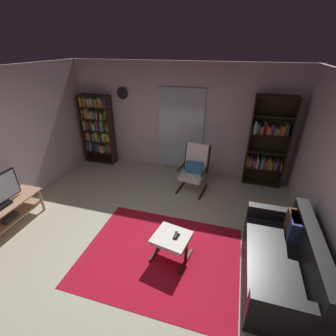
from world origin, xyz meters
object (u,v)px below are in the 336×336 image
(leather_sofa, at_px, (283,261))
(cell_phone, at_px, (176,236))
(tv_stand, at_px, (4,215))
(tv_remote, at_px, (176,234))
(bookshelf_near_sofa, at_px, (267,144))
(bookshelf_near_tv, at_px, (98,127))
(lounge_armchair, at_px, (195,167))
(ottoman, at_px, (172,240))
(wall_clock, at_px, (122,93))

(leather_sofa, height_order, cell_phone, leather_sofa)
(tv_stand, bearing_deg, tv_remote, 5.30)
(bookshelf_near_sofa, xyz_separation_m, leather_sofa, (0.14, -2.63, -0.67))
(bookshelf_near_tv, distance_m, bookshelf_near_sofa, 4.20)
(lounge_armchair, xyz_separation_m, ottoman, (0.05, -2.05, -0.19))
(lounge_armchair, height_order, tv_remote, lounge_armchair)
(ottoman, relative_size, wall_clock, 2.06)
(bookshelf_near_sofa, relative_size, cell_phone, 14.40)
(leather_sofa, relative_size, cell_phone, 12.59)
(tv_remote, bearing_deg, tv_stand, -174.36)
(bookshelf_near_tv, relative_size, tv_remote, 12.51)
(cell_phone, relative_size, wall_clock, 0.48)
(tv_remote, height_order, cell_phone, tv_remote)
(leather_sofa, xyz_separation_m, tv_remote, (-1.51, -0.05, 0.12))
(tv_stand, bearing_deg, ottoman, 4.52)
(bookshelf_near_sofa, bearing_deg, tv_remote, -117.00)
(tv_stand, distance_m, leather_sofa, 4.48)
(leather_sofa, height_order, wall_clock, wall_clock)
(bookshelf_near_tv, bearing_deg, tv_stand, -92.61)
(tv_stand, relative_size, leather_sofa, 0.78)
(leather_sofa, distance_m, wall_clock, 4.81)
(tv_remote, bearing_deg, bookshelf_near_tv, 137.01)
(lounge_armchair, relative_size, cell_phone, 7.30)
(bookshelf_near_tv, xyz_separation_m, cell_phone, (2.85, -2.70, -0.55))
(leather_sofa, relative_size, wall_clock, 6.08)
(lounge_armchair, distance_m, ottoman, 2.06)
(cell_phone, bearing_deg, tv_stand, -165.71)
(ottoman, distance_m, wall_clock, 3.83)
(bookshelf_near_sofa, height_order, leather_sofa, bookshelf_near_sofa)
(leather_sofa, distance_m, cell_phone, 1.49)
(tv_stand, height_order, bookshelf_near_tv, bookshelf_near_tv)
(tv_stand, height_order, bookshelf_near_sofa, bookshelf_near_sofa)
(wall_clock, bearing_deg, bookshelf_near_tv, -168.47)
(lounge_armchair, relative_size, ottoman, 1.71)
(bookshelf_near_sofa, bearing_deg, ottoman, -117.47)
(ottoman, bearing_deg, tv_remote, 41.05)
(leather_sofa, relative_size, ottoman, 2.95)
(tv_stand, distance_m, wall_clock, 3.56)
(lounge_armchair, xyz_separation_m, tv_remote, (0.10, -2.00, -0.11))
(lounge_armchair, distance_m, wall_clock, 2.53)
(leather_sofa, bearing_deg, ottoman, -176.65)
(bookshelf_near_tv, relative_size, lounge_armchair, 1.76)
(lounge_armchair, relative_size, wall_clock, 3.53)
(bookshelf_near_tv, height_order, bookshelf_near_sofa, bookshelf_near_sofa)
(bookshelf_near_sofa, bearing_deg, tv_stand, -145.68)
(lounge_armchair, height_order, wall_clock, wall_clock)
(cell_phone, bearing_deg, tv_remote, 131.25)
(leather_sofa, bearing_deg, bookshelf_near_sofa, 93.05)
(bookshelf_near_sofa, distance_m, tv_remote, 3.06)
(lounge_armchair, height_order, ottoman, lounge_armchair)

